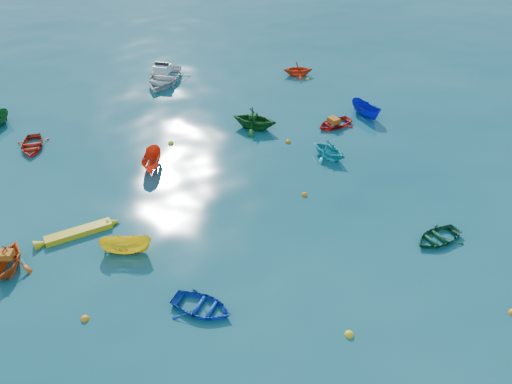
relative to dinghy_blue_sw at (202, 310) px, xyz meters
name	(u,v)px	position (x,y,z in m)	size (l,w,h in m)	color
ground	(299,254)	(5.31, 1.36, 0.00)	(160.00, 160.00, 0.00)	#0A434B
dinghy_blue_sw	(202,310)	(0.00, 0.00, 0.00)	(1.92, 2.68, 0.56)	#0D34AB
dinghy_orange_w	(10,269)	(-7.31, 5.89, 0.00)	(2.24, 2.59, 1.36)	#D14F13
sampan_yellow_mid	(127,252)	(-2.13, 4.86, 0.00)	(0.95, 2.51, 0.97)	yellow
dinghy_green_e	(437,240)	(12.06, -0.49, 0.00)	(1.85, 2.59, 0.54)	#104824
dinghy_cyan_se	(328,157)	(11.15, 8.45, 0.00)	(2.11, 2.45, 1.29)	teal
sampan_orange_n	(153,167)	(0.91, 11.79, 0.00)	(1.00, 2.67, 1.03)	#F73D17
dinghy_green_n	(254,128)	(8.49, 13.77, 0.00)	(2.62, 3.04, 1.60)	#135118
dinghy_red_ne	(334,126)	(13.64, 11.85, 0.00)	(1.91, 2.67, 0.55)	red
sampan_blue_far	(365,115)	(16.50, 12.30, 0.00)	(1.04, 2.76, 1.07)	#0E14B0
dinghy_red_far	(33,148)	(-5.57, 17.12, 0.00)	(2.01, 2.81, 0.58)	red
dinghy_orange_far	(298,75)	(15.54, 20.77, 0.00)	(2.08, 2.41, 1.27)	red
kayak_yellow	(79,234)	(-4.05, 7.14, 0.00)	(0.59, 3.94, 0.40)	gold
motorboat_white	(164,82)	(4.93, 23.87, 0.00)	(3.49, 4.88, 1.61)	silver
tarp_orange_a	(5,255)	(-7.30, 5.94, 0.84)	(0.67, 0.51, 0.32)	#D56115
tarp_green_b	(253,116)	(8.42, 13.84, 0.94)	(0.57, 0.43, 0.28)	#124B1B
tarp_orange_b	(333,120)	(13.54, 11.83, 0.46)	(0.74, 0.56, 0.36)	#C05813
buoy_ye_a	(349,335)	(4.95, -3.64, 0.00)	(0.38, 0.38, 0.38)	yellow
buoy_ye_b	(83,231)	(-3.83, 7.35, 0.00)	(0.34, 0.34, 0.34)	yellow
buoy_or_c	(85,319)	(-4.60, 1.48, 0.00)	(0.35, 0.35, 0.35)	orange
buoy_ye_c	(255,129)	(8.49, 13.71, 0.00)	(0.38, 0.38, 0.38)	yellow
buoy_or_d	(304,195)	(7.89, 5.50, 0.00)	(0.33, 0.33, 0.33)	orange
buoy_ye_d	(171,144)	(2.68, 14.05, 0.00)	(0.38, 0.38, 0.38)	yellow
buoy_or_e	(288,142)	(9.71, 11.12, 0.00)	(0.35, 0.35, 0.35)	orange
buoy_ye_e	(308,79)	(15.90, 19.72, 0.00)	(0.32, 0.32, 0.32)	yellow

